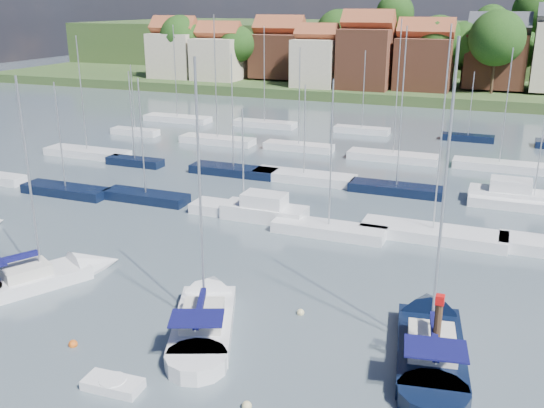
% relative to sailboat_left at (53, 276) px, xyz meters
% --- Properties ---
extents(ground, '(260.00, 260.00, 0.00)m').
position_rel_sailboat_left_xyz_m(ground, '(13.58, 35.86, -0.36)').
color(ground, '#404E57').
rests_on(ground, ground).
extents(sailboat_left, '(7.46, 10.48, 14.25)m').
position_rel_sailboat_left_xyz_m(sailboat_left, '(0.00, 0.00, 0.00)').
color(sailboat_left, silver).
rests_on(sailboat_left, ground).
extents(sailboat_centre, '(7.25, 12.02, 15.91)m').
position_rel_sailboat_left_xyz_m(sailboat_centre, '(11.44, -0.61, -0.01)').
color(sailboat_centre, silver).
rests_on(sailboat_centre, ground).
extents(sailboat_navy, '(5.22, 12.73, 17.09)m').
position_rel_sailboat_left_xyz_m(sailboat_navy, '(23.60, 1.46, -0.01)').
color(sailboat_navy, black).
rests_on(sailboat_navy, ground).
extents(tender, '(2.83, 1.43, 0.60)m').
position_rel_sailboat_left_xyz_m(tender, '(10.51, -8.22, -0.13)').
color(tender, silver).
rests_on(tender, ground).
extents(timber_piling, '(0.40, 0.40, 6.55)m').
position_rel_sailboat_left_xyz_m(timber_piling, '(24.22, -1.69, 0.86)').
color(timber_piling, '#4C331E').
rests_on(timber_piling, ground).
extents(buoy_c, '(0.48, 0.48, 0.48)m').
position_rel_sailboat_left_xyz_m(buoy_c, '(6.34, -5.89, -0.36)').
color(buoy_c, '#D85914').
rests_on(buoy_c, ground).
extents(buoy_d, '(0.45, 0.45, 0.45)m').
position_rel_sailboat_left_xyz_m(buoy_d, '(16.86, -7.22, -0.36)').
color(buoy_d, beige).
rests_on(buoy_d, ground).
extents(buoy_e, '(0.43, 0.43, 0.43)m').
position_rel_sailboat_left_xyz_m(buoy_e, '(16.31, 1.71, -0.36)').
color(buoy_e, beige).
rests_on(buoy_e, ground).
extents(marina_field, '(79.62, 41.41, 15.93)m').
position_rel_sailboat_left_xyz_m(marina_field, '(15.49, 31.01, 0.07)').
color(marina_field, silver).
rests_on(marina_field, ground).
extents(far_shore_town, '(212.46, 90.00, 22.27)m').
position_rel_sailboat_left_xyz_m(far_shore_town, '(15.81, 128.53, 4.25)').
color(far_shore_town, '#45552A').
rests_on(far_shore_town, ground).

